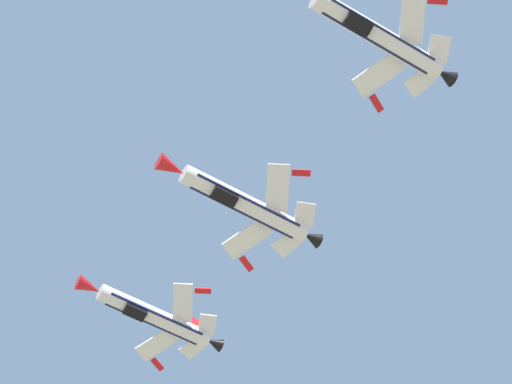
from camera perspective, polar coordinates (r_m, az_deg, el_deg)
name	(u,v)px	position (r m, az deg, el deg)	size (l,w,h in m)	color
fighter_jet_left_wing	(375,34)	(76.30, 7.24, 9.52)	(15.89, 10.10, 4.66)	white
fighter_jet_right_wing	(242,203)	(79.80, -0.85, -0.67)	(15.89, 10.18, 4.53)	white
fighter_jet_left_outer	(152,315)	(93.55, -6.35, -7.46)	(15.89, 10.30, 4.38)	white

